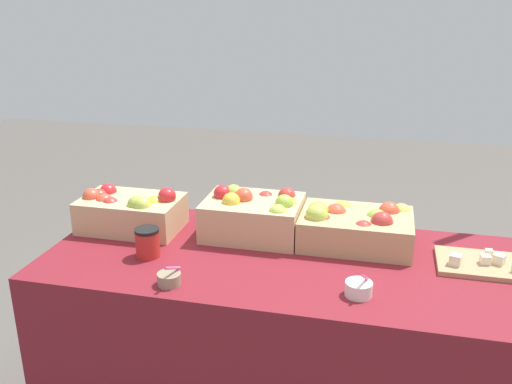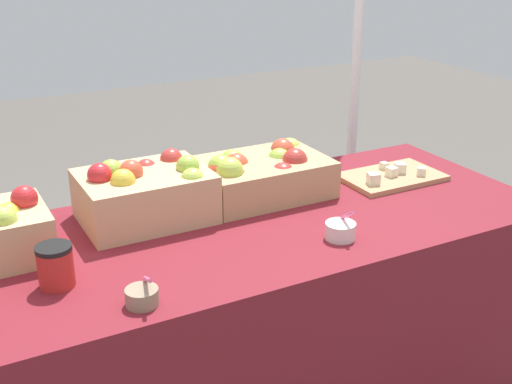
% 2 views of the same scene
% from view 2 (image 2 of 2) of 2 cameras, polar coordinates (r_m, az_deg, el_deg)
% --- Properties ---
extents(table, '(1.90, 0.76, 0.74)m').
position_cam_2_polar(table, '(2.16, -1.22, -11.75)').
color(table, maroon).
rests_on(table, ground_plane).
extents(apple_crate_middle, '(0.38, 0.28, 0.20)m').
position_cam_2_polar(apple_crate_middle, '(2.01, -9.40, -0.01)').
color(apple_crate_middle, tan).
rests_on(apple_crate_middle, table).
extents(apple_crate_right, '(0.42, 0.29, 0.17)m').
position_cam_2_polar(apple_crate_right, '(2.16, 0.34, 1.59)').
color(apple_crate_right, tan).
rests_on(apple_crate_right, table).
extents(cutting_board_front, '(0.34, 0.22, 0.06)m').
position_cam_2_polar(cutting_board_front, '(2.36, 11.52, 1.32)').
color(cutting_board_front, tan).
rests_on(cutting_board_front, table).
extents(sample_bowl_near, '(0.09, 0.09, 0.10)m').
position_cam_2_polar(sample_bowl_near, '(1.89, 7.25, -3.28)').
color(sample_bowl_near, silver).
rests_on(sample_bowl_near, table).
extents(sample_bowl_mid, '(0.08, 0.09, 0.09)m').
position_cam_2_polar(sample_bowl_mid, '(1.59, -9.72, -8.79)').
color(sample_bowl_mid, gray).
rests_on(sample_bowl_mid, table).
extents(coffee_cup, '(0.09, 0.09, 0.11)m').
position_cam_2_polar(coffee_cup, '(1.70, -16.78, -6.09)').
color(coffee_cup, red).
rests_on(coffee_cup, table).
extents(tent_pole, '(0.04, 0.04, 1.98)m').
position_cam_2_polar(tent_pole, '(2.93, 8.54, 10.37)').
color(tent_pole, white).
rests_on(tent_pole, ground_plane).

